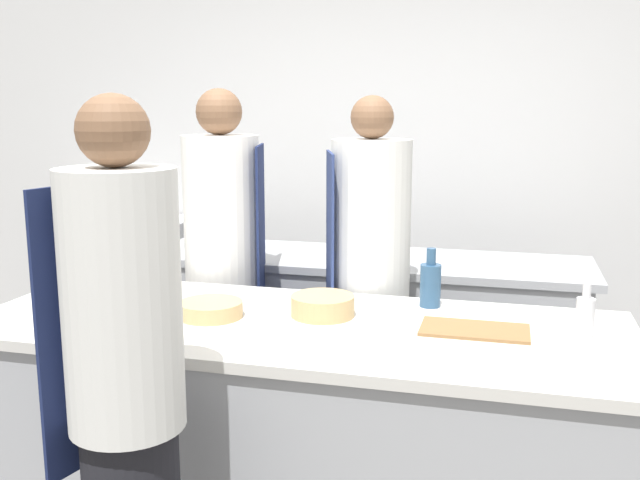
{
  "coord_description": "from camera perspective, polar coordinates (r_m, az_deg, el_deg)",
  "views": [
    {
      "loc": [
        0.75,
        -2.46,
        1.69
      ],
      "look_at": [
        0.0,
        0.35,
        1.14
      ],
      "focal_mm": 40.0,
      "sensor_mm": 36.0,
      "label": 1
    }
  ],
  "objects": [
    {
      "name": "chef_at_prep_near",
      "position": [
        2.14,
        -15.23,
        -12.21
      ],
      "size": [
        0.37,
        0.36,
        1.72
      ],
      "rotation": [
        0.0,
        0.0,
        1.33
      ],
      "color": "black",
      "rests_on": "ground_plane"
    },
    {
      "name": "prep_counter",
      "position": [
        2.86,
        -1.87,
        -15.08
      ],
      "size": [
        2.47,
        0.93,
        0.89
      ],
      "color": "#A8AAAF",
      "rests_on": "ground_plane"
    },
    {
      "name": "bottle_wine",
      "position": [
        2.67,
        20.44,
        -5.7
      ],
      "size": [
        0.06,
        0.06,
        0.19
      ],
      "color": "silver",
      "rests_on": "prep_counter"
    },
    {
      "name": "cutting_board",
      "position": [
        2.64,
        12.26,
        -7.04
      ],
      "size": [
        0.39,
        0.22,
        0.01
      ],
      "color": "olive",
      "rests_on": "prep_counter"
    },
    {
      "name": "chef_at_pass_far",
      "position": [
        3.3,
        3.96,
        -3.72
      ],
      "size": [
        0.42,
        0.4,
        1.74
      ],
      "rotation": [
        0.0,
        0.0,
        1.89
      ],
      "color": "black",
      "rests_on": "ground_plane"
    },
    {
      "name": "wall_back",
      "position": [
        4.66,
        5.68,
        7.09
      ],
      "size": [
        8.0,
        0.06,
        2.8
      ],
      "color": "silver",
      "rests_on": "ground_plane"
    },
    {
      "name": "bowl_mixing_large",
      "position": [
        2.76,
        0.22,
        -5.28
      ],
      "size": [
        0.25,
        0.25,
        0.08
      ],
      "color": "tan",
      "rests_on": "prep_counter"
    },
    {
      "name": "pass_counter",
      "position": [
        3.95,
        3.5,
        -7.64
      ],
      "size": [
        2.38,
        0.66,
        0.89
      ],
      "color": "#A8AAAF",
      "rests_on": "ground_plane"
    },
    {
      "name": "oven_range",
      "position": [
        4.97,
        -14.77,
        -3.88
      ],
      "size": [
        0.76,
        0.75,
        0.94
      ],
      "color": "#A8AAAF",
      "rests_on": "ground_plane"
    },
    {
      "name": "bowl_prep_small",
      "position": [
        2.78,
        -8.73,
        -5.5
      ],
      "size": [
        0.25,
        0.25,
        0.06
      ],
      "color": "tan",
      "rests_on": "prep_counter"
    },
    {
      "name": "bottle_vinegar",
      "position": [
        2.91,
        8.83,
        -3.46
      ],
      "size": [
        0.08,
        0.08,
        0.24
      ],
      "color": "#2D5175",
      "rests_on": "prep_counter"
    },
    {
      "name": "chef_at_stove",
      "position": [
        3.55,
        -7.7,
        -2.45
      ],
      "size": [
        0.42,
        0.4,
        1.77
      ],
      "rotation": [
        0.0,
        0.0,
        -1.31
      ],
      "color": "black",
      "rests_on": "ground_plane"
    },
    {
      "name": "bottle_olive_oil",
      "position": [
        3.11,
        -17.09,
        -2.41
      ],
      "size": [
        0.06,
        0.06,
        0.3
      ],
      "color": "black",
      "rests_on": "prep_counter"
    }
  ]
}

